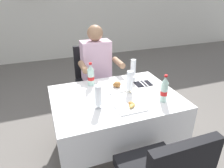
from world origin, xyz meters
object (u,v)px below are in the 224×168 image
object	(u,v)px
chair_far_diner_seat	(93,79)
beer_glass_left	(98,97)
seated_diner_far	(98,70)
main_dining_table	(115,110)
napkin_cutlery_set	(143,84)
cola_bottle_secondary	(91,75)
beer_glass_right	(133,69)
plate_near_camera	(130,105)
plate_far_diner	(117,86)
beer_glass_middle	(130,82)
cola_bottle_primary	(164,90)

from	to	relation	value
chair_far_diner_seat	beer_glass_left	xyz separation A→B (m)	(-0.21, -0.98, 0.28)
seated_diner_far	main_dining_table	bearing A→B (deg)	-92.58
seated_diner_far	napkin_cutlery_set	world-z (taller)	seated_diner_far
seated_diner_far	cola_bottle_secondary	distance (m)	0.47
beer_glass_left	cola_bottle_secondary	world-z (taller)	cola_bottle_secondary
beer_glass_right	cola_bottle_secondary	bearing A→B (deg)	-178.73
chair_far_diner_seat	napkin_cutlery_set	distance (m)	0.80
chair_far_diner_seat	beer_glass_right	bearing A→B (deg)	-56.86
plate_near_camera	cola_bottle_secondary	xyz separation A→B (m)	(-0.20, 0.53, 0.10)
beer_glass_left	beer_glass_right	world-z (taller)	beer_glass_right
plate_far_diner	beer_glass_middle	bearing A→B (deg)	-57.47
main_dining_table	cola_bottle_primary	world-z (taller)	cola_bottle_primary
main_dining_table	napkin_cutlery_set	size ratio (longest dim) A/B	6.20
beer_glass_left	beer_glass_right	distance (m)	0.72
main_dining_table	napkin_cutlery_set	world-z (taller)	napkin_cutlery_set
plate_near_camera	plate_far_diner	distance (m)	0.37
seated_diner_far	cola_bottle_primary	size ratio (longest dim) A/B	4.89
main_dining_table	chair_far_diner_seat	bearing A→B (deg)	90.00
napkin_cutlery_set	plate_near_camera	bearing A→B (deg)	-131.75
cola_bottle_primary	cola_bottle_secondary	bearing A→B (deg)	133.78
main_dining_table	beer_glass_left	world-z (taller)	beer_glass_left
napkin_cutlery_set	chair_far_diner_seat	bearing A→B (deg)	118.27
plate_far_diner	beer_glass_middle	world-z (taller)	beer_glass_middle
main_dining_table	beer_glass_right	xyz separation A→B (m)	(0.33, 0.32, 0.27)
chair_far_diner_seat	seated_diner_far	distance (m)	0.19
plate_far_diner	cola_bottle_primary	size ratio (longest dim) A/B	0.91
seated_diner_far	beer_glass_left	bearing A→B (deg)	-105.75
seated_diner_far	plate_near_camera	world-z (taller)	seated_diner_far
main_dining_table	plate_far_diner	xyz separation A→B (m)	(0.07, 0.15, 0.18)
beer_glass_right	cola_bottle_secondary	size ratio (longest dim) A/B	0.88
seated_diner_far	beer_glass_middle	distance (m)	0.72
main_dining_table	seated_diner_far	xyz separation A→B (m)	(0.03, 0.72, 0.15)
beer_glass_left	cola_bottle_secondary	size ratio (longest dim) A/B	0.85
beer_glass_right	chair_far_diner_seat	bearing A→B (deg)	123.14
plate_far_diner	beer_glass_middle	xyz separation A→B (m)	(0.08, -0.13, 0.09)
seated_diner_far	plate_far_diner	xyz separation A→B (m)	(0.04, -0.57, 0.03)
beer_glass_middle	cola_bottle_primary	xyz separation A→B (m)	(0.22, -0.26, -0.00)
beer_glass_middle	cola_bottle_primary	world-z (taller)	cola_bottle_primary
plate_near_camera	beer_glass_left	size ratio (longest dim) A/B	1.18
beer_glass_middle	cola_bottle_secondary	world-z (taller)	cola_bottle_secondary
main_dining_table	napkin_cutlery_set	distance (m)	0.43
seated_diner_far	beer_glass_left	world-z (taller)	seated_diner_far
plate_far_diner	cola_bottle_primary	world-z (taller)	cola_bottle_primary
cola_bottle_secondary	beer_glass_right	bearing A→B (deg)	1.27
napkin_cutlery_set	beer_glass_middle	bearing A→B (deg)	-150.97
main_dining_table	plate_far_diner	world-z (taller)	plate_far_diner
plate_near_camera	beer_glass_left	world-z (taller)	beer_glass_left
chair_far_diner_seat	beer_glass_middle	world-z (taller)	chair_far_diner_seat
beer_glass_left	beer_glass_middle	size ratio (longest dim) A/B	0.95
beer_glass_middle	cola_bottle_secondary	xyz separation A→B (m)	(-0.31, 0.29, -0.01)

